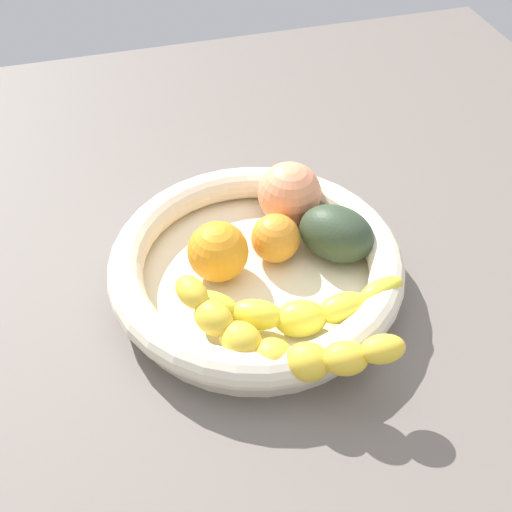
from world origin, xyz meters
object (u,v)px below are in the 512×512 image
Objects in this scene: banana_draped_left at (300,310)px; orange_front at (218,252)px; banana_draped_right at (276,344)px; orange_mid_left at (275,238)px; peach_blush at (289,194)px; avocado_dark at (336,234)px; fruit_bowl at (256,268)px.

banana_draped_left is 11.35cm from orange_front.
banana_draped_right reaches higher than orange_mid_left.
peach_blush is (5.92, -3.50, 1.00)cm from orange_mid_left.
banana_draped_right is 17.22cm from avocado_dark.
banana_draped_left is 4.13× the size of orange_mid_left.
banana_draped_left is 3.43× the size of orange_front.
fruit_bowl is at bearing 142.14° from peach_blush.
avocado_dark is (-1.47, -6.66, 0.33)cm from orange_mid_left.
orange_front reaches higher than banana_draped_right.
fruit_bowl is 4.28× the size of peach_blush.
fruit_bowl is 5.82× the size of orange_mid_left.
fruit_bowl is 9.83cm from avocado_dark.
fruit_bowl is 4.10cm from orange_mid_left.
orange_mid_left reaches higher than banana_draped_left.
banana_draped_right is (-4.23, 3.81, 1.05)cm from banana_draped_left.
fruit_bowl is 3.67× the size of avocado_dark.
peach_blush is (20.56, -7.94, 0.34)cm from banana_draped_right.
banana_draped_left is 11.55cm from avocado_dark.
fruit_bowl is at bearing 95.30° from avocado_dark.
banana_draped_right is 3.52× the size of orange_mid_left.
banana_draped_right is at bearing 158.88° from peach_blush.
fruit_bowl is 10.81cm from peach_blush.
peach_blush reaches higher than banana_draped_left.
avocado_dark is (8.93, -7.28, 0.72)cm from banana_draped_left.
fruit_bowl is 12.58cm from banana_draped_right.
avocado_dark is at bearing -40.13° from banana_draped_right.
orange_mid_left is (14.63, -4.44, -0.65)cm from banana_draped_right.
peach_blush reaches higher than orange_front.
orange_mid_left is 0.74× the size of peach_blush.
peach_blush is 0.86× the size of avocado_dark.
banana_draped_left is at bearing 176.57° from orange_mid_left.
orange_mid_left is at bearing -82.23° from orange_front.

